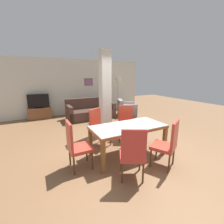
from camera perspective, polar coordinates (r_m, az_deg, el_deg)
The scene contains 16 objects.
ground_plane at distance 3.93m, azimuth 5.99°, elevation -15.68°, with size 18.00×18.00×0.00m, color brown.
back_wall at distance 7.87m, azimuth -13.35°, elevation 9.19°, with size 7.20×0.09×2.70m.
divider_pillar at distance 4.88m, azimuth -2.64°, elevation 6.97°, with size 0.32×0.31×2.70m.
dining_table at distance 3.67m, azimuth 6.22°, elevation -7.44°, with size 1.78×0.85×0.76m.
dining_chair_far_right at distance 4.55m, azimuth 5.22°, elevation -3.73°, with size 0.62×0.62×1.04m.
dining_chair_near_left at distance 2.85m, azimuth 7.84°, elevation -14.95°, with size 0.62×0.62×1.04m.
dining_chair_far_left at distance 4.16m, azimuth -5.12°, elevation -5.42°, with size 0.62×0.62×1.04m.
dining_chair_head_left at distance 3.21m, azimuth -13.60°, elevation -11.75°, with size 0.46×0.46×1.04m.
dining_chair_near_right at distance 3.39m, azimuth 20.47°, elevation -10.90°, with size 0.62×0.62×1.04m.
sofa at distance 6.97m, azimuth -8.18°, elevation 0.12°, with size 2.11×0.95×0.91m.
armchair at distance 7.42m, azimuth 5.41°, elevation 0.85°, with size 1.09×1.07×0.79m.
coffee_table at distance 6.18m, azimuth -3.97°, elevation -2.25°, with size 0.68×0.51×0.44m.
bottle at distance 6.12m, azimuth -2.17°, elevation 0.66°, with size 0.08×0.08×0.26m.
tv_stand at distance 7.52m, azimuth -25.77°, elevation -0.49°, with size 0.96×0.40×0.51m.
tv_screen at distance 7.42m, azimuth -26.21°, elevation 3.70°, with size 0.88×0.24×0.63m.
floor_lamp at distance 8.27m, azimuth 2.32°, elevation 11.12°, with size 0.30×0.30×1.85m.
Camera 1 is at (-1.91, -2.84, 1.92)m, focal length 24.00 mm.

